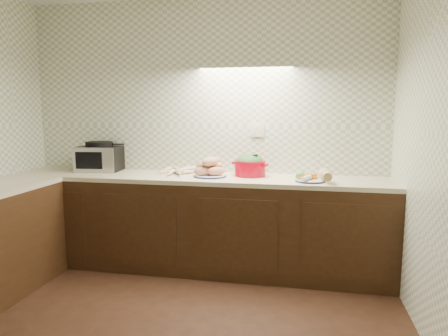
% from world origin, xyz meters
% --- Properties ---
extents(room, '(3.60, 3.60, 2.60)m').
position_xyz_m(room, '(0.00, 0.00, 1.63)').
color(room, black).
rests_on(room, ground).
extents(counter, '(3.60, 3.60, 0.90)m').
position_xyz_m(counter, '(-0.68, 0.68, 0.45)').
color(counter, black).
rests_on(counter, ground).
extents(toaster_oven, '(0.45, 0.36, 0.30)m').
position_xyz_m(toaster_oven, '(-1.05, 1.63, 1.04)').
color(toaster_oven, black).
rests_on(toaster_oven, counter).
extents(parsnip_pile, '(0.43, 0.37, 0.08)m').
position_xyz_m(parsnip_pile, '(-0.25, 1.54, 0.93)').
color(parsnip_pile, beige).
rests_on(parsnip_pile, counter).
extents(sweet_potato_plate, '(0.31, 0.31, 0.19)m').
position_xyz_m(sweet_potato_plate, '(0.14, 1.50, 0.97)').
color(sweet_potato_plate, '#131A45').
rests_on(sweet_potato_plate, counter).
extents(onion_bowl, '(0.13, 0.13, 0.10)m').
position_xyz_m(onion_bowl, '(0.16, 1.62, 0.94)').
color(onion_bowl, black).
rests_on(onion_bowl, counter).
extents(dutch_oven, '(0.38, 0.38, 0.20)m').
position_xyz_m(dutch_oven, '(0.50, 1.60, 1.00)').
color(dutch_oven, '#B3031A').
rests_on(dutch_oven, counter).
extents(veg_plate, '(0.33, 0.26, 0.12)m').
position_xyz_m(veg_plate, '(1.11, 1.40, 0.94)').
color(veg_plate, '#131A45').
rests_on(veg_plate, counter).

